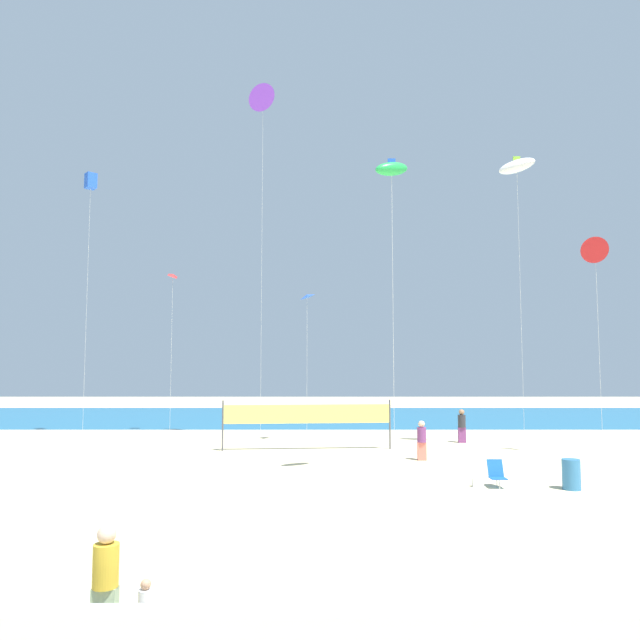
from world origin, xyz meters
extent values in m
plane|color=beige|center=(0.00, 0.00, 0.00)|extent=(120.00, 120.00, 0.00)
cube|color=#1E6B99|center=(0.00, 29.14, 0.00)|extent=(120.00, 20.00, 0.01)
cube|color=#99B28C|center=(-2.15, -9.43, 0.38)|extent=(0.36, 0.22, 0.75)
cylinder|color=gold|center=(-2.15, -9.43, 1.06)|extent=(0.38, 0.38, 0.62)
sphere|color=beige|center=(-2.15, -9.43, 1.52)|extent=(0.28, 0.28, 0.28)
cube|color=maroon|center=(-1.52, -9.54, 0.21)|extent=(0.20, 0.12, 0.41)
cylinder|color=white|center=(-1.52, -9.54, 0.58)|extent=(0.21, 0.21, 0.34)
sphere|color=tan|center=(-1.52, -9.54, 0.83)|extent=(0.15, 0.15, 0.15)
cube|color=#EA7260|center=(5.42, 7.01, 0.39)|extent=(0.37, 0.22, 0.77)
cylinder|color=#7A3872|center=(5.42, 7.01, 1.09)|extent=(0.39, 0.39, 0.64)
sphere|color=beige|center=(5.42, 7.01, 1.55)|extent=(0.28, 0.28, 0.28)
cube|color=#7A3872|center=(8.57, 12.83, 0.40)|extent=(0.38, 0.23, 0.80)
cylinder|color=#2D2D33|center=(8.57, 12.83, 1.13)|extent=(0.40, 0.40, 0.66)
sphere|color=#997051|center=(8.57, 12.83, 1.61)|extent=(0.30, 0.30, 0.30)
cube|color=#1959B2|center=(6.95, 1.29, 0.32)|extent=(0.52, 0.48, 0.03)
cube|color=#1959B2|center=(6.95, 1.58, 0.60)|extent=(0.52, 0.23, 0.57)
cylinder|color=silver|center=(6.95, 1.14, 0.16)|extent=(0.03, 0.03, 0.32)
cylinder|color=silver|center=(6.95, 1.43, 0.16)|extent=(0.03, 0.03, 0.32)
cylinder|color=teal|center=(9.28, 1.04, 0.49)|extent=(0.58, 0.58, 0.98)
cylinder|color=#4C4C51|center=(-3.62, 9.76, 1.20)|extent=(0.08, 0.08, 2.40)
cylinder|color=#4C4C51|center=(4.47, 10.45, 1.20)|extent=(0.08, 0.08, 2.40)
cube|color=#EAE566|center=(0.42, 10.10, 1.73)|extent=(8.09, 0.72, 0.90)
cube|color=white|center=(6.34, 1.51, 0.14)|extent=(0.36, 0.18, 0.29)
cylinder|color=silver|center=(3.63, 2.18, 5.58)|extent=(0.01, 0.01, 11.15)
ellipsoid|color=green|center=(3.63, 2.18, 11.15)|extent=(1.52, 1.12, 0.76)
cube|color=blue|center=(3.63, 2.18, 11.36)|extent=(0.28, 0.06, 0.35)
cylinder|color=silver|center=(13.41, 7.40, 4.61)|extent=(0.01, 0.01, 9.23)
cone|color=red|center=(13.41, 7.40, 9.23)|extent=(1.12, 0.96, 1.19)
cylinder|color=silver|center=(0.35, 12.31, 3.85)|extent=(0.01, 0.01, 7.69)
pyramid|color=blue|center=(0.32, 12.31, 7.77)|extent=(0.63, 0.61, 0.35)
cylinder|color=silver|center=(-2.15, 13.00, 9.48)|extent=(0.01, 0.01, 18.96)
cone|color=purple|center=(-2.15, 13.00, 18.96)|extent=(1.64, 0.95, 1.62)
cylinder|color=silver|center=(10.78, 9.65, 6.95)|extent=(0.01, 0.01, 13.91)
ellipsoid|color=white|center=(10.78, 9.65, 13.91)|extent=(1.96, 1.11, 1.02)
cube|color=#8CD833|center=(10.78, 9.65, 14.17)|extent=(0.35, 0.06, 0.44)
cylinder|color=silver|center=(-12.32, 14.68, 7.40)|extent=(0.01, 0.01, 14.80)
cube|color=blue|center=(-12.32, 14.68, 14.80)|extent=(0.79, 0.79, 0.89)
cylinder|color=silver|center=(-7.96, 16.76, 4.76)|extent=(0.01, 0.01, 9.52)
pyramid|color=red|center=(-7.93, 16.74, 9.59)|extent=(0.80, 0.80, 0.40)
camera|label=1|loc=(1.04, -18.30, 4.00)|focal=32.58mm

